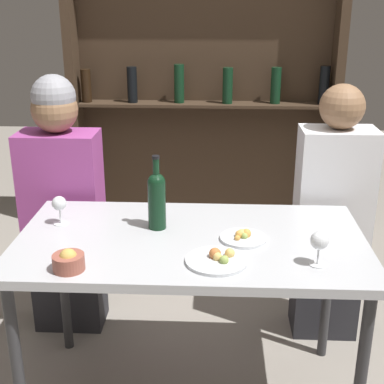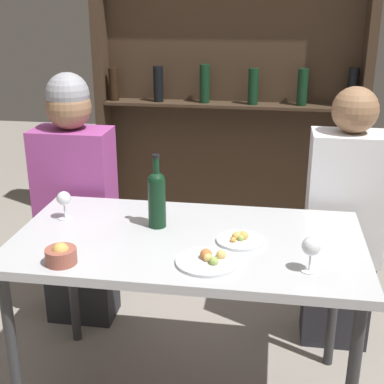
{
  "view_description": "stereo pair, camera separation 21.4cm",
  "coord_description": "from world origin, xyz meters",
  "px_view_note": "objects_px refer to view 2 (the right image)",
  "views": [
    {
      "loc": [
        0.1,
        -1.89,
        1.64
      ],
      "look_at": [
        0.0,
        0.11,
        0.9
      ],
      "focal_mm": 50.0,
      "sensor_mm": 36.0,
      "label": 1
    },
    {
      "loc": [
        0.31,
        -1.87,
        1.64
      ],
      "look_at": [
        0.0,
        0.11,
        0.9
      ],
      "focal_mm": 50.0,
      "sensor_mm": 36.0,
      "label": 2
    }
  ],
  "objects_px": {
    "wine_glass_0": "(311,248)",
    "food_plate_1": "(208,260)",
    "wine_bottle": "(157,196)",
    "snack_bowl": "(61,255)",
    "seated_person_left": "(76,204)",
    "seated_person_right": "(343,227)",
    "wine_glass_1": "(64,200)",
    "food_plate_0": "(240,239)"
  },
  "relations": [
    {
      "from": "wine_glass_0",
      "to": "food_plate_1",
      "type": "relative_size",
      "value": 0.57
    },
    {
      "from": "wine_bottle",
      "to": "snack_bowl",
      "type": "bearing_deg",
      "value": -125.7
    },
    {
      "from": "seated_person_left",
      "to": "seated_person_right",
      "type": "xyz_separation_m",
      "value": [
        1.32,
        -0.0,
        -0.04
      ]
    },
    {
      "from": "wine_glass_1",
      "to": "food_plate_0",
      "type": "height_order",
      "value": "wine_glass_1"
    },
    {
      "from": "wine_glass_0",
      "to": "food_plate_0",
      "type": "height_order",
      "value": "wine_glass_0"
    },
    {
      "from": "snack_bowl",
      "to": "seated_person_right",
      "type": "distance_m",
      "value": 1.35
    },
    {
      "from": "seated_person_right",
      "to": "wine_bottle",
      "type": "bearing_deg",
      "value": -151.32
    },
    {
      "from": "seated_person_right",
      "to": "food_plate_0",
      "type": "bearing_deg",
      "value": -130.32
    },
    {
      "from": "wine_glass_1",
      "to": "seated_person_left",
      "type": "bearing_deg",
      "value": 105.34
    },
    {
      "from": "wine_glass_0",
      "to": "food_plate_1",
      "type": "distance_m",
      "value": 0.36
    },
    {
      "from": "food_plate_0",
      "to": "wine_bottle",
      "type": "bearing_deg",
      "value": 164.04
    },
    {
      "from": "seated_person_right",
      "to": "wine_glass_0",
      "type": "bearing_deg",
      "value": -105.52
    },
    {
      "from": "food_plate_0",
      "to": "snack_bowl",
      "type": "relative_size",
      "value": 1.64
    },
    {
      "from": "wine_bottle",
      "to": "wine_glass_1",
      "type": "xyz_separation_m",
      "value": [
        -0.4,
        0.02,
        -0.05
      ]
    },
    {
      "from": "wine_glass_1",
      "to": "food_plate_1",
      "type": "xyz_separation_m",
      "value": [
        0.65,
        -0.31,
        -0.07
      ]
    },
    {
      "from": "food_plate_0",
      "to": "food_plate_1",
      "type": "height_order",
      "value": "food_plate_1"
    },
    {
      "from": "wine_glass_0",
      "to": "seated_person_left",
      "type": "relative_size",
      "value": 0.1
    },
    {
      "from": "wine_glass_0",
      "to": "wine_glass_1",
      "type": "relative_size",
      "value": 1.04
    },
    {
      "from": "snack_bowl",
      "to": "seated_person_right",
      "type": "height_order",
      "value": "seated_person_right"
    },
    {
      "from": "food_plate_0",
      "to": "food_plate_1",
      "type": "relative_size",
      "value": 0.82
    },
    {
      "from": "snack_bowl",
      "to": "wine_glass_1",
      "type": "bearing_deg",
      "value": 109.6
    },
    {
      "from": "wine_bottle",
      "to": "food_plate_0",
      "type": "bearing_deg",
      "value": -15.96
    },
    {
      "from": "wine_glass_1",
      "to": "food_plate_0",
      "type": "bearing_deg",
      "value": -8.95
    },
    {
      "from": "food_plate_1",
      "to": "seated_person_left",
      "type": "xyz_separation_m",
      "value": [
        -0.76,
        0.73,
        -0.11
      ]
    },
    {
      "from": "food_plate_0",
      "to": "seated_person_right",
      "type": "xyz_separation_m",
      "value": [
        0.45,
        0.54,
        -0.15
      ]
    },
    {
      "from": "wine_glass_1",
      "to": "seated_person_left",
      "type": "height_order",
      "value": "seated_person_left"
    },
    {
      "from": "wine_glass_0",
      "to": "snack_bowl",
      "type": "distance_m",
      "value": 0.87
    },
    {
      "from": "food_plate_0",
      "to": "snack_bowl",
      "type": "xyz_separation_m",
      "value": [
        -0.61,
        -0.27,
        0.02
      ]
    },
    {
      "from": "wine_glass_0",
      "to": "seated_person_left",
      "type": "xyz_separation_m",
      "value": [
        -1.12,
        0.73,
        -0.19
      ]
    },
    {
      "from": "seated_person_left",
      "to": "snack_bowl",
      "type": "bearing_deg",
      "value": -72.58
    },
    {
      "from": "snack_bowl",
      "to": "seated_person_left",
      "type": "bearing_deg",
      "value": 107.42
    },
    {
      "from": "food_plate_0",
      "to": "seated_person_left",
      "type": "xyz_separation_m",
      "value": [
        -0.86,
        0.54,
        -0.11
      ]
    },
    {
      "from": "wine_glass_1",
      "to": "seated_person_right",
      "type": "bearing_deg",
      "value": 19.15
    },
    {
      "from": "wine_glass_0",
      "to": "snack_bowl",
      "type": "bearing_deg",
      "value": -174.89
    },
    {
      "from": "wine_glass_1",
      "to": "snack_bowl",
      "type": "relative_size",
      "value": 1.1
    },
    {
      "from": "wine_glass_0",
      "to": "food_plate_1",
      "type": "bearing_deg",
      "value": 179.33
    },
    {
      "from": "wine_glass_0",
      "to": "wine_glass_1",
      "type": "bearing_deg",
      "value": 162.68
    },
    {
      "from": "food_plate_0",
      "to": "seated_person_right",
      "type": "relative_size",
      "value": 0.14
    },
    {
      "from": "wine_bottle",
      "to": "seated_person_right",
      "type": "bearing_deg",
      "value": 28.68
    },
    {
      "from": "wine_glass_0",
      "to": "food_plate_0",
      "type": "bearing_deg",
      "value": 142.39
    },
    {
      "from": "wine_bottle",
      "to": "food_plate_1",
      "type": "bearing_deg",
      "value": -49.6
    },
    {
      "from": "wine_glass_0",
      "to": "food_plate_0",
      "type": "relative_size",
      "value": 0.7
    }
  ]
}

